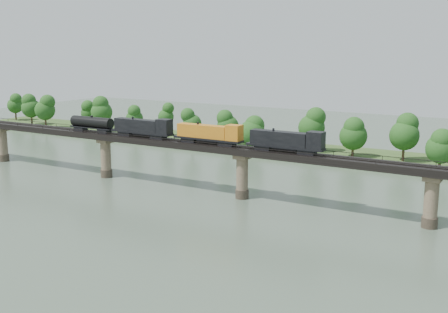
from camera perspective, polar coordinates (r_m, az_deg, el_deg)
The scene contains 6 objects.
ground at distance 101.29m, azimuth -6.47°, elevation -8.13°, with size 400.00×400.00×0.00m, color #3C4C3D.
far_bank at distance 174.13m, azimuth 10.63°, elevation 0.24°, with size 300.00×24.00×1.60m, color #2D481C.
bridge at distance 123.98m, azimuth 1.86°, elevation -1.82°, with size 236.00×30.00×11.50m.
bridge_superstructure at distance 122.71m, azimuth 1.88°, elevation 1.06°, with size 220.00×4.90×0.75m.
far_treeline at distance 171.65m, azimuth 7.63°, elevation 2.89°, with size 289.06×17.54×13.60m.
freight_train at distance 130.23m, azimuth -3.95°, elevation 2.53°, with size 69.89×2.72×4.81m.
Camera 1 is at (58.21, -75.82, 33.50)m, focal length 45.00 mm.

